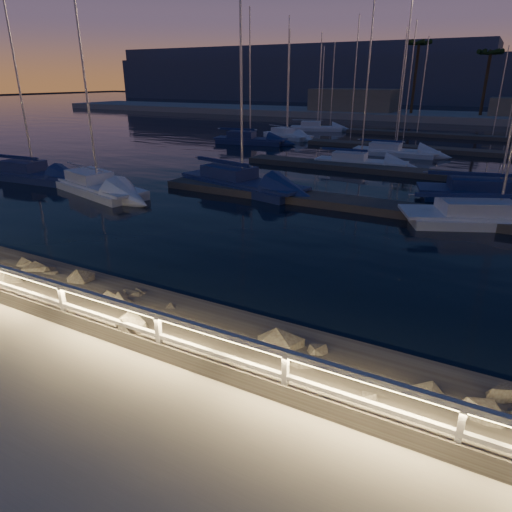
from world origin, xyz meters
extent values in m
plane|color=#A09A91|center=(0.00, 0.00, 0.00)|extent=(400.00, 400.00, 0.00)
cube|color=#A09A91|center=(0.00, -2.50, -0.10)|extent=(240.00, 5.00, 0.20)
cube|color=#676358|center=(0.00, 1.50, -0.30)|extent=(240.00, 3.45, 1.29)
plane|color=black|center=(0.00, 80.00, -0.60)|extent=(320.00, 320.00, 0.00)
plane|color=black|center=(0.00, 0.00, -1.20)|extent=(400.00, 400.00, 0.00)
cube|color=silver|center=(-2.00, 0.00, 0.50)|extent=(0.11, 0.11, 1.00)
cube|color=silver|center=(1.00, 0.00, 0.50)|extent=(0.11, 0.11, 1.00)
cube|color=silver|center=(4.00, 0.00, 0.50)|extent=(0.11, 0.11, 1.00)
cube|color=silver|center=(7.00, 0.00, 0.50)|extent=(0.11, 0.11, 1.00)
cube|color=silver|center=(0.00, 0.00, 1.00)|extent=(44.00, 0.12, 0.12)
cube|color=silver|center=(0.00, 0.00, 0.50)|extent=(44.00, 0.09, 0.09)
cube|color=#F5D16E|center=(0.00, -0.02, 0.92)|extent=(44.00, 0.04, 0.03)
sphere|color=#676358|center=(5.47, 0.32, 0.03)|extent=(0.74, 0.74, 0.74)
sphere|color=#676358|center=(-4.88, 1.94, -0.31)|extent=(1.07, 1.07, 1.07)
cube|color=#585049|center=(0.00, 16.00, -0.40)|extent=(22.00, 2.00, 0.40)
cube|color=#585049|center=(0.00, 26.00, -0.40)|extent=(22.00, 2.00, 0.40)
cube|color=#585049|center=(0.00, 38.00, -0.40)|extent=(22.00, 2.00, 0.40)
cube|color=#585049|center=(0.00, 50.00, -0.40)|extent=(22.00, 2.00, 0.40)
cube|color=#A09A91|center=(0.00, 74.00, -0.20)|extent=(160.00, 14.00, 1.20)
cube|color=#7B715E|center=(-18.00, 74.00, 1.80)|extent=(14.00, 8.00, 4.00)
cylinder|color=#43351F|center=(-8.00, 72.00, 5.65)|extent=(0.44, 0.44, 10.50)
cylinder|color=#43351F|center=(2.00, 73.00, 4.90)|extent=(0.44, 0.44, 9.00)
cube|color=#3E4760|center=(0.00, 130.00, 4.00)|extent=(220.00, 30.00, 14.00)
cube|color=#3E4760|center=(-60.00, 140.00, 6.00)|extent=(120.00, 25.00, 18.00)
cube|color=navy|center=(-20.00, 12.55, -0.45)|extent=(6.88, 2.75, 0.57)
cube|color=navy|center=(-20.00, 12.55, -0.09)|extent=(7.42, 2.46, 0.16)
cube|color=navy|center=(-20.93, 12.48, 0.28)|extent=(2.74, 1.88, 0.68)
cylinder|color=#B3B4B9|center=(-20.00, 12.55, 5.86)|extent=(0.12, 0.12, 11.69)
cylinder|color=#B3B4B9|center=(-21.40, 12.44, 0.80)|extent=(4.20, 0.40, 0.08)
cube|color=white|center=(-13.65, 12.00, -0.45)|extent=(7.36, 4.06, 0.55)
cube|color=white|center=(-13.65, 12.00, -0.10)|extent=(7.83, 3.87, 0.15)
cube|color=white|center=(-14.59, 12.25, 0.24)|extent=(3.08, 2.39, 0.64)
cylinder|color=#B3B4B9|center=(-13.65, 12.00, 6.07)|extent=(0.12, 0.12, 12.14)
cylinder|color=#B3B4B9|center=(-15.06, 12.38, 0.74)|extent=(4.24, 1.21, 0.08)
cube|color=navy|center=(6.78, 21.32, -0.45)|extent=(8.17, 4.54, 0.56)
cube|color=navy|center=(6.78, 21.32, -0.09)|extent=(8.69, 4.34, 0.15)
cube|color=navy|center=(5.74, 21.04, 0.26)|extent=(3.42, 2.67, 0.66)
cylinder|color=#B3B4B9|center=(5.22, 20.89, 0.77)|extent=(4.70, 1.36, 0.08)
cube|color=white|center=(6.98, 16.44, -0.45)|extent=(8.31, 5.69, 0.53)
cube|color=white|center=(6.98, 16.44, -0.11)|extent=(8.74, 5.60, 0.14)
cube|color=white|center=(5.98, 15.99, 0.23)|extent=(3.63, 3.08, 0.63)
cylinder|color=#B3B4B9|center=(5.48, 15.76, 0.71)|extent=(4.54, 2.12, 0.08)
cube|color=navy|center=(-16.37, 34.74, -0.45)|extent=(7.07, 3.38, 0.58)
cube|color=navy|center=(-16.37, 34.74, -0.08)|extent=(7.57, 3.15, 0.16)
cube|color=navy|center=(-17.29, 34.58, 0.28)|extent=(2.89, 2.12, 0.68)
cylinder|color=#B3B4B9|center=(-16.37, 34.74, 5.91)|extent=(0.13, 0.13, 11.77)
cylinder|color=#B3B4B9|center=(-17.76, 34.50, 0.81)|extent=(4.19, 0.81, 0.08)
cube|color=navy|center=(-6.73, 16.72, -0.45)|extent=(8.26, 4.34, 0.61)
cube|color=navy|center=(-6.73, 16.72, -0.06)|extent=(8.81, 4.11, 0.17)
cube|color=navy|center=(-7.80, 16.97, 0.33)|extent=(3.43, 2.61, 0.72)
cylinder|color=#B3B4B9|center=(-6.73, 16.72, 6.88)|extent=(0.13, 0.13, 13.66)
cylinder|color=#B3B4B9|center=(-8.33, 17.09, 0.89)|extent=(4.81, 1.21, 0.09)
cube|color=white|center=(-1.72, 34.29, -0.45)|extent=(6.56, 2.26, 0.47)
cube|color=white|center=(-1.72, 34.29, -0.15)|extent=(7.10, 1.94, 0.13)
cube|color=white|center=(-2.62, 34.28, 0.15)|extent=(2.56, 1.66, 0.56)
cylinder|color=#B3B4B9|center=(-1.72, 34.29, 5.60)|extent=(0.10, 0.10, 11.34)
cylinder|color=#B3B4B9|center=(-3.08, 34.27, 0.58)|extent=(4.08, 0.12, 0.07)
cube|color=white|center=(-14.86, 40.40, -0.45)|extent=(6.27, 4.17, 0.51)
cube|color=white|center=(-14.86, 40.40, -0.13)|extent=(6.61, 4.09, 0.14)
cube|color=white|center=(-15.62, 40.72, 0.19)|extent=(2.72, 2.28, 0.60)
cylinder|color=#B3B4B9|center=(-14.86, 40.40, 5.14)|extent=(0.11, 0.11, 10.35)
cylinder|color=#B3B4B9|center=(-16.00, 40.88, 0.65)|extent=(3.46, 1.53, 0.07)
cube|color=white|center=(-2.75, 27.52, -0.45)|extent=(6.35, 2.54, 0.48)
cube|color=white|center=(-2.75, 27.52, -0.14)|extent=(6.85, 2.27, 0.13)
cube|color=white|center=(-3.61, 27.45, 0.17)|extent=(2.53, 1.73, 0.57)
cylinder|color=#B3B4B9|center=(-2.75, 27.52, 5.34)|extent=(0.11, 0.11, 10.79)
cylinder|color=#B3B4B9|center=(-4.04, 27.42, 0.61)|extent=(3.88, 0.36, 0.07)
cube|color=white|center=(-14.95, 49.53, -0.45)|extent=(6.51, 3.82, 0.52)
cube|color=white|center=(-14.95, 49.53, -0.12)|extent=(6.91, 3.68, 0.14)
cube|color=white|center=(-15.77, 49.27, 0.22)|extent=(2.76, 2.20, 0.62)
cylinder|color=#B3B4B9|center=(-14.95, 49.53, 5.34)|extent=(0.11, 0.11, 10.73)
cylinder|color=#B3B4B9|center=(-16.18, 49.15, 0.69)|extent=(3.71, 1.23, 0.08)
camera|label=1|loc=(6.92, -6.44, 5.65)|focal=32.00mm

